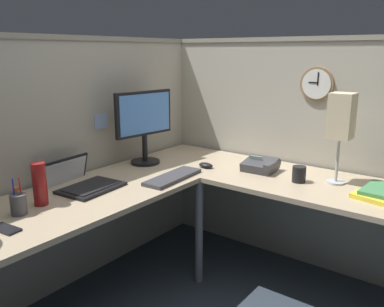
{
  "coord_description": "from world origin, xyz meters",
  "views": [
    {
      "loc": [
        -1.78,
        -1.24,
        1.49
      ],
      "look_at": [
        0.1,
        0.17,
        0.89
      ],
      "focal_mm": 37.73,
      "sensor_mm": 36.0,
      "label": 1
    }
  ],
  "objects_px": {
    "monitor": "(144,122)",
    "office_phone": "(261,166)",
    "keyboard": "(173,177)",
    "wall_clock": "(317,84)",
    "book_stack": "(382,193)",
    "laptop": "(79,182)",
    "coffee_mug": "(299,174)",
    "thermos_flask": "(40,184)",
    "computer_mouse": "(206,165)",
    "cell_phone": "(5,229)",
    "pen_cup": "(19,204)",
    "desk_lamp_paper": "(341,119)"
  },
  "relations": [
    {
      "from": "pen_cup",
      "to": "wall_clock",
      "type": "height_order",
      "value": "wall_clock"
    },
    {
      "from": "cell_phone",
      "to": "desk_lamp_paper",
      "type": "distance_m",
      "value": 1.82
    },
    {
      "from": "monitor",
      "to": "office_phone",
      "type": "height_order",
      "value": "monitor"
    },
    {
      "from": "computer_mouse",
      "to": "thermos_flask",
      "type": "height_order",
      "value": "thermos_flask"
    },
    {
      "from": "cell_phone",
      "to": "coffee_mug",
      "type": "distance_m",
      "value": 1.6
    },
    {
      "from": "computer_mouse",
      "to": "office_phone",
      "type": "bearing_deg",
      "value": -65.98
    },
    {
      "from": "monitor",
      "to": "computer_mouse",
      "type": "bearing_deg",
      "value": -67.88
    },
    {
      "from": "computer_mouse",
      "to": "cell_phone",
      "type": "relative_size",
      "value": 0.72
    },
    {
      "from": "pen_cup",
      "to": "book_stack",
      "type": "xyz_separation_m",
      "value": [
        1.3,
        -1.32,
        -0.03
      ]
    },
    {
      "from": "cell_phone",
      "to": "wall_clock",
      "type": "bearing_deg",
      "value": -26.77
    },
    {
      "from": "computer_mouse",
      "to": "coffee_mug",
      "type": "height_order",
      "value": "coffee_mug"
    },
    {
      "from": "computer_mouse",
      "to": "wall_clock",
      "type": "xyz_separation_m",
      "value": [
        0.47,
        -0.54,
        0.53
      ]
    },
    {
      "from": "laptop",
      "to": "computer_mouse",
      "type": "height_order",
      "value": "laptop"
    },
    {
      "from": "computer_mouse",
      "to": "book_stack",
      "type": "xyz_separation_m",
      "value": [
        0.11,
        -1.07,
        0.0
      ]
    },
    {
      "from": "monitor",
      "to": "cell_phone",
      "type": "xyz_separation_m",
      "value": [
        -1.16,
        -0.26,
        -0.29
      ]
    },
    {
      "from": "coffee_mug",
      "to": "wall_clock",
      "type": "height_order",
      "value": "wall_clock"
    },
    {
      "from": "computer_mouse",
      "to": "wall_clock",
      "type": "relative_size",
      "value": 0.47
    },
    {
      "from": "keyboard",
      "to": "office_phone",
      "type": "xyz_separation_m",
      "value": [
        0.47,
        -0.35,
        0.03
      ]
    },
    {
      "from": "monitor",
      "to": "laptop",
      "type": "xyz_separation_m",
      "value": [
        -0.59,
        -0.04,
        -0.27
      ]
    },
    {
      "from": "cell_phone",
      "to": "desk_lamp_paper",
      "type": "xyz_separation_m",
      "value": [
        1.52,
        -0.94,
        0.38
      ]
    },
    {
      "from": "thermos_flask",
      "to": "laptop",
      "type": "bearing_deg",
      "value": 15.18
    },
    {
      "from": "pen_cup",
      "to": "cell_phone",
      "type": "height_order",
      "value": "pen_cup"
    },
    {
      "from": "monitor",
      "to": "keyboard",
      "type": "xyz_separation_m",
      "value": [
        -0.16,
        -0.38,
        -0.28
      ]
    },
    {
      "from": "keyboard",
      "to": "cell_phone",
      "type": "relative_size",
      "value": 2.99
    },
    {
      "from": "computer_mouse",
      "to": "wall_clock",
      "type": "bearing_deg",
      "value": -48.91
    },
    {
      "from": "cell_phone",
      "to": "thermos_flask",
      "type": "relative_size",
      "value": 0.65
    },
    {
      "from": "cell_phone",
      "to": "book_stack",
      "type": "distance_m",
      "value": 1.88
    },
    {
      "from": "thermos_flask",
      "to": "book_stack",
      "type": "bearing_deg",
      "value": -49.26
    },
    {
      "from": "pen_cup",
      "to": "desk_lamp_paper",
      "type": "bearing_deg",
      "value": -37.3
    },
    {
      "from": "laptop",
      "to": "wall_clock",
      "type": "bearing_deg",
      "value": -36.47
    },
    {
      "from": "office_phone",
      "to": "book_stack",
      "type": "relative_size",
      "value": 0.67
    },
    {
      "from": "thermos_flask",
      "to": "coffee_mug",
      "type": "xyz_separation_m",
      "value": [
        1.13,
        -0.9,
        -0.06
      ]
    },
    {
      "from": "thermos_flask",
      "to": "monitor",
      "type": "bearing_deg",
      "value": 7.48
    },
    {
      "from": "laptop",
      "to": "thermos_flask",
      "type": "distance_m",
      "value": 0.32
    },
    {
      "from": "thermos_flask",
      "to": "wall_clock",
      "type": "bearing_deg",
      "value": -28.44
    },
    {
      "from": "keyboard",
      "to": "computer_mouse",
      "type": "height_order",
      "value": "computer_mouse"
    },
    {
      "from": "keyboard",
      "to": "office_phone",
      "type": "distance_m",
      "value": 0.59
    },
    {
      "from": "laptop",
      "to": "keyboard",
      "type": "xyz_separation_m",
      "value": [
        0.43,
        -0.34,
        -0.01
      ]
    },
    {
      "from": "monitor",
      "to": "office_phone",
      "type": "relative_size",
      "value": 2.35
    },
    {
      "from": "monitor",
      "to": "desk_lamp_paper",
      "type": "relative_size",
      "value": 0.94
    },
    {
      "from": "office_phone",
      "to": "coffee_mug",
      "type": "bearing_deg",
      "value": -102.78
    },
    {
      "from": "keyboard",
      "to": "thermos_flask",
      "type": "height_order",
      "value": "thermos_flask"
    },
    {
      "from": "keyboard",
      "to": "pen_cup",
      "type": "bearing_deg",
      "value": 161.35
    },
    {
      "from": "laptop",
      "to": "pen_cup",
      "type": "height_order",
      "value": "pen_cup"
    },
    {
      "from": "pen_cup",
      "to": "keyboard",
      "type": "bearing_deg",
      "value": -15.15
    },
    {
      "from": "book_stack",
      "to": "coffee_mug",
      "type": "height_order",
      "value": "coffee_mug"
    },
    {
      "from": "thermos_flask",
      "to": "book_stack",
      "type": "relative_size",
      "value": 0.69
    },
    {
      "from": "computer_mouse",
      "to": "pen_cup",
      "type": "relative_size",
      "value": 0.58
    },
    {
      "from": "keyboard",
      "to": "wall_clock",
      "type": "relative_size",
      "value": 1.95
    },
    {
      "from": "cell_phone",
      "to": "book_stack",
      "type": "bearing_deg",
      "value": -46.06
    }
  ]
}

